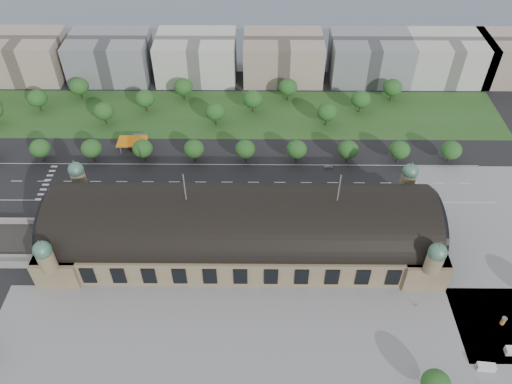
{
  "coord_description": "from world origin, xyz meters",
  "views": [
    {
      "loc": [
        6.42,
        -130.85,
        150.9
      ],
      "look_at": [
        5.31,
        16.5,
        14.0
      ],
      "focal_mm": 35.0,
      "sensor_mm": 36.0,
      "label": 1
    }
  ],
  "objects_px": {
    "advertising_column": "(503,321)",
    "parked_car_0": "(88,207)",
    "traffic_car_4": "(265,190)",
    "parked_car_1": "(89,207)",
    "parked_car_2": "(125,200)",
    "parked_car_6": "(189,201)",
    "traffic_car_6": "(393,193)",
    "parked_car_4": "(119,200)",
    "parked_car_5": "(195,201)",
    "petrol_station": "(136,140)",
    "parked_car_3": "(110,203)",
    "bus_east": "(336,195)",
    "van_south": "(485,367)",
    "pedestrian_0": "(416,305)",
    "bus_west": "(256,193)",
    "bus_mid": "(230,196)",
    "traffic_car_2": "(93,196)",
    "traffic_car_5": "(329,167)"
  },
  "relations": [
    {
      "from": "van_south",
      "to": "parked_car_3",
      "type": "bearing_deg",
      "value": 157.0
    },
    {
      "from": "petrol_station",
      "to": "traffic_car_2",
      "type": "xyz_separation_m",
      "value": [
        -12.49,
        -37.87,
        -2.18
      ]
    },
    {
      "from": "parked_car_1",
      "to": "bus_east",
      "type": "height_order",
      "value": "bus_east"
    },
    {
      "from": "bus_east",
      "to": "van_south",
      "type": "height_order",
      "value": "bus_east"
    },
    {
      "from": "advertising_column",
      "to": "parked_car_0",
      "type": "bearing_deg",
      "value": 160.48
    },
    {
      "from": "traffic_car_4",
      "to": "traffic_car_6",
      "type": "bearing_deg",
      "value": 89.02
    },
    {
      "from": "traffic_car_6",
      "to": "pedestrian_0",
      "type": "relative_size",
      "value": 3.47
    },
    {
      "from": "traffic_car_4",
      "to": "parked_car_1",
      "type": "distance_m",
      "value": 76.44
    },
    {
      "from": "traffic_car_4",
      "to": "bus_west",
      "type": "xyz_separation_m",
      "value": [
        -3.74,
        -2.9,
        0.96
      ]
    },
    {
      "from": "traffic_car_2",
      "to": "traffic_car_5",
      "type": "distance_m",
      "value": 107.53
    },
    {
      "from": "petrol_station",
      "to": "traffic_car_5",
      "type": "bearing_deg",
      "value": -10.36
    },
    {
      "from": "traffic_car_2",
      "to": "parked_car_4",
      "type": "distance_m",
      "value": 12.27
    },
    {
      "from": "parked_car_1",
      "to": "pedestrian_0",
      "type": "height_order",
      "value": "pedestrian_0"
    },
    {
      "from": "parked_car_1",
      "to": "parked_car_4",
      "type": "height_order",
      "value": "parked_car_1"
    },
    {
      "from": "traffic_car_5",
      "to": "parked_car_3",
      "type": "relative_size",
      "value": 1.03
    },
    {
      "from": "bus_mid",
      "to": "pedestrian_0",
      "type": "distance_m",
      "value": 88.34
    },
    {
      "from": "parked_car_4",
      "to": "parked_car_5",
      "type": "height_order",
      "value": "parked_car_5"
    },
    {
      "from": "traffic_car_5",
      "to": "bus_east",
      "type": "relative_size",
      "value": 0.33
    },
    {
      "from": "traffic_car_6",
      "to": "bus_east",
      "type": "relative_size",
      "value": 0.46
    },
    {
      "from": "parked_car_2",
      "to": "advertising_column",
      "type": "xyz_separation_m",
      "value": [
        142.41,
        -59.87,
        1.05
      ]
    },
    {
      "from": "parked_car_3",
      "to": "parked_car_5",
      "type": "relative_size",
      "value": 0.67
    },
    {
      "from": "petrol_station",
      "to": "traffic_car_5",
      "type": "height_order",
      "value": "petrol_station"
    },
    {
      "from": "parked_car_3",
      "to": "traffic_car_4",
      "type": "bearing_deg",
      "value": 72.36
    },
    {
      "from": "bus_west",
      "to": "pedestrian_0",
      "type": "bearing_deg",
      "value": -132.23
    },
    {
      "from": "parked_car_1",
      "to": "parked_car_2",
      "type": "relative_size",
      "value": 1.11
    },
    {
      "from": "parked_car_4",
      "to": "parked_car_3",
      "type": "bearing_deg",
      "value": -98.77
    },
    {
      "from": "parked_car_0",
      "to": "parked_car_3",
      "type": "relative_size",
      "value": 1.23
    },
    {
      "from": "bus_mid",
      "to": "bus_east",
      "type": "height_order",
      "value": "bus_mid"
    },
    {
      "from": "bus_west",
      "to": "pedestrian_0",
      "type": "xyz_separation_m",
      "value": [
        57.12,
        -57.31,
        -0.99
      ]
    },
    {
      "from": "traffic_car_6",
      "to": "parked_car_6",
      "type": "height_order",
      "value": "traffic_car_6"
    },
    {
      "from": "traffic_car_2",
      "to": "parked_car_4",
      "type": "xyz_separation_m",
      "value": [
        12.03,
        -2.41,
        -0.06
      ]
    },
    {
      "from": "parked_car_3",
      "to": "bus_east",
      "type": "distance_m",
      "value": 97.98
    },
    {
      "from": "parked_car_2",
      "to": "bus_mid",
      "type": "distance_m",
      "value": 45.35
    },
    {
      "from": "traffic_car_2",
      "to": "bus_east",
      "type": "distance_m",
      "value": 106.4
    },
    {
      "from": "petrol_station",
      "to": "parked_car_3",
      "type": "relative_size",
      "value": 3.64
    },
    {
      "from": "traffic_car_2",
      "to": "advertising_column",
      "type": "relative_size",
      "value": 1.62
    },
    {
      "from": "parked_car_0",
      "to": "parked_car_6",
      "type": "relative_size",
      "value": 1.05
    },
    {
      "from": "traffic_car_6",
      "to": "bus_east",
      "type": "bearing_deg",
      "value": -83.05
    },
    {
      "from": "bus_east",
      "to": "parked_car_1",
      "type": "bearing_deg",
      "value": 94.28
    },
    {
      "from": "traffic_car_6",
      "to": "parked_car_6",
      "type": "distance_m",
      "value": 89.64
    },
    {
      "from": "parked_car_3",
      "to": "bus_west",
      "type": "relative_size",
      "value": 0.3
    },
    {
      "from": "parked_car_2",
      "to": "van_south",
      "type": "distance_m",
      "value": 151.59
    },
    {
      "from": "traffic_car_6",
      "to": "pedestrian_0",
      "type": "height_order",
      "value": "pedestrian_0"
    },
    {
      "from": "traffic_car_4",
      "to": "traffic_car_5",
      "type": "bearing_deg",
      "value": 118.75
    },
    {
      "from": "parked_car_2",
      "to": "bus_east",
      "type": "bearing_deg",
      "value": 71.52
    },
    {
      "from": "parked_car_6",
      "to": "traffic_car_2",
      "type": "bearing_deg",
      "value": -116.02
    },
    {
      "from": "parked_car_4",
      "to": "parked_car_0",
      "type": "bearing_deg",
      "value": -104.76
    },
    {
      "from": "parked_car_3",
      "to": "bus_west",
      "type": "xyz_separation_m",
      "value": [
        63.27,
        5.86,
        1.12
      ]
    },
    {
      "from": "traffic_car_2",
      "to": "van_south",
      "type": "relative_size",
      "value": 0.93
    },
    {
      "from": "parked_car_1",
      "to": "traffic_car_5",
      "type": "bearing_deg",
      "value": 71.93
    }
  ]
}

